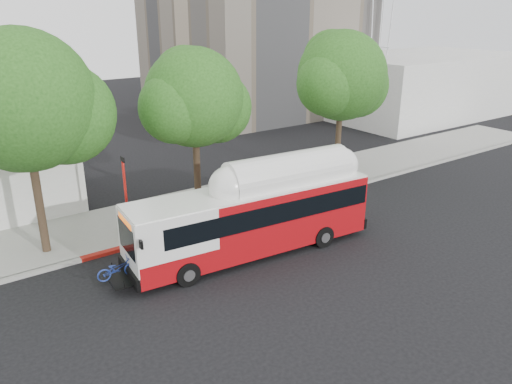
# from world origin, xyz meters

# --- Properties ---
(ground) EXTENTS (120.00, 120.00, 0.00)m
(ground) POSITION_xyz_m (0.00, 0.00, 0.00)
(ground) COLOR black
(ground) RESTS_ON ground
(sidewalk) EXTENTS (60.00, 5.00, 0.15)m
(sidewalk) POSITION_xyz_m (0.00, 6.50, 0.07)
(sidewalk) COLOR gray
(sidewalk) RESTS_ON ground
(curb_strip) EXTENTS (60.00, 0.30, 0.15)m
(curb_strip) POSITION_xyz_m (0.00, 3.90, 0.07)
(curb_strip) COLOR gray
(curb_strip) RESTS_ON ground
(red_curb_segment) EXTENTS (10.00, 0.32, 0.16)m
(red_curb_segment) POSITION_xyz_m (-3.00, 3.90, 0.08)
(red_curb_segment) COLOR #9D1811
(red_curb_segment) RESTS_ON ground
(street_tree_left) EXTENTS (6.67, 5.80, 9.74)m
(street_tree_left) POSITION_xyz_m (-8.53, 5.56, 6.60)
(street_tree_left) COLOR #2D2116
(street_tree_left) RESTS_ON ground
(street_tree_mid) EXTENTS (5.75, 5.00, 8.62)m
(street_tree_mid) POSITION_xyz_m (-0.59, 6.06, 5.91)
(street_tree_mid) COLOR #2D2116
(street_tree_mid) RESTS_ON ground
(street_tree_right) EXTENTS (6.21, 5.40, 9.18)m
(street_tree_right) POSITION_xyz_m (9.44, 5.86, 6.26)
(street_tree_right) COLOR #2D2116
(street_tree_right) RESTS_ON ground
(horizon_block) EXTENTS (20.00, 12.00, 6.00)m
(horizon_block) POSITION_xyz_m (30.00, 16.00, 3.00)
(horizon_block) COLOR silver
(horizon_block) RESTS_ON ground
(transit_bus) EXTENTS (12.02, 3.29, 3.51)m
(transit_bus) POSITION_xyz_m (-1.38, 0.25, 1.64)
(transit_bus) COLOR #A00B10
(transit_bus) RESTS_ON ground
(signal_pole) EXTENTS (0.12, 0.39, 4.13)m
(signal_pole) POSITION_xyz_m (-5.47, 4.57, 2.12)
(signal_pole) COLOR red
(signal_pole) RESTS_ON ground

